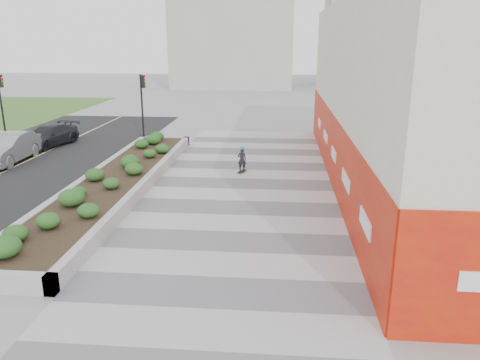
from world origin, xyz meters
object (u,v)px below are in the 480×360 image
object	(u,v)px
traffic_signal_near	(143,97)
car_dark	(49,136)
planter	(116,179)
car_silver	(7,148)
skateboarder	(242,159)
traffic_signal_far	(1,97)

from	to	relation	value
traffic_signal_near	car_dark	world-z (taller)	traffic_signal_near
planter	car_silver	distance (m)	8.31
skateboarder	car_silver	world-z (taller)	car_silver
traffic_signal_far	car_dark	xyz separation A→B (m)	(3.90, -1.95, -2.12)
planter	car_dark	world-z (taller)	car_dark
planter	traffic_signal_far	world-z (taller)	traffic_signal_far
traffic_signal_far	skateboarder	size ratio (longest dim) A/B	3.23
traffic_signal_near	planter	bearing A→B (deg)	-80.65
planter	car_silver	world-z (taller)	car_silver
planter	car_dark	distance (m)	10.69
skateboarder	traffic_signal_near	bearing A→B (deg)	153.42
planter	traffic_signal_far	xyz separation A→B (m)	(-10.93, 10.00, 2.34)
traffic_signal_near	skateboarder	world-z (taller)	traffic_signal_near
traffic_signal_far	skateboarder	distance (m)	17.73
traffic_signal_near	traffic_signal_far	bearing A→B (deg)	-176.89
planter	car_dark	xyz separation A→B (m)	(-7.03, 8.05, 0.22)
car_dark	car_silver	bearing A→B (deg)	-81.65
traffic_signal_near	skateboarder	xyz separation A→B (m)	(6.99, -7.42, -2.10)
traffic_signal_far	car_dark	size ratio (longest dim) A/B	0.95
planter	traffic_signal_far	distance (m)	15.00
skateboarder	car_dark	size ratio (longest dim) A/B	0.29
car_silver	planter	bearing A→B (deg)	-31.58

